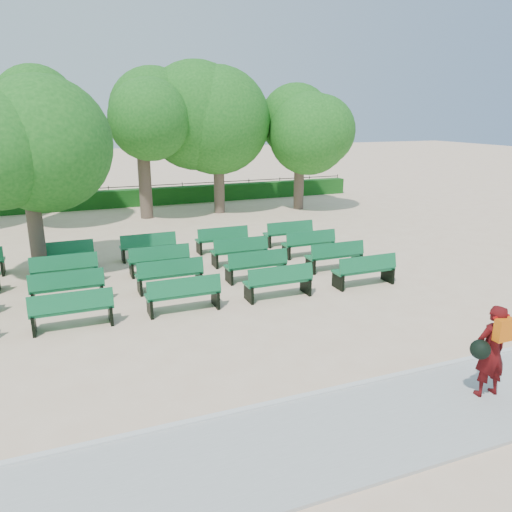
% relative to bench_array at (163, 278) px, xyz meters
% --- Properties ---
extents(ground, '(120.00, 120.00, 0.00)m').
position_rel_bench_array_xyz_m(ground, '(0.83, -1.03, -0.10)').
color(ground, beige).
extents(paving, '(30.00, 2.20, 0.06)m').
position_rel_bench_array_xyz_m(paving, '(0.83, -8.43, -0.07)').
color(paving, '#AAAAA6').
rests_on(paving, ground).
extents(curb, '(30.00, 0.12, 0.10)m').
position_rel_bench_array_xyz_m(curb, '(0.83, -7.28, -0.05)').
color(curb, silver).
rests_on(curb, ground).
extents(hedge, '(26.00, 0.70, 0.90)m').
position_rel_bench_array_xyz_m(hedge, '(0.83, 12.97, 0.35)').
color(hedge, '#154F16').
rests_on(hedge, ground).
extents(fence, '(26.00, 0.10, 1.02)m').
position_rel_bench_array_xyz_m(fence, '(0.83, 13.37, -0.10)').
color(fence, black).
rests_on(fence, ground).
extents(tree_line, '(21.80, 6.80, 7.04)m').
position_rel_bench_array_xyz_m(tree_line, '(0.83, 8.97, -0.10)').
color(tree_line, '#21681C').
rests_on(tree_line, ground).
extents(bench_array, '(1.89, 0.69, 1.17)m').
position_rel_bench_array_xyz_m(bench_array, '(0.00, 0.00, 0.00)').
color(bench_array, '#126738').
rests_on(bench_array, ground).
extents(tree_among, '(3.82, 3.82, 5.50)m').
position_rel_bench_array_xyz_m(tree_among, '(-3.39, 1.82, 3.66)').
color(tree_among, brown).
rests_on(tree_among, ground).
extents(person, '(0.80, 0.49, 1.68)m').
position_rel_bench_array_xyz_m(person, '(4.01, -8.39, 0.83)').
color(person, '#460A0B').
rests_on(person, ground).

